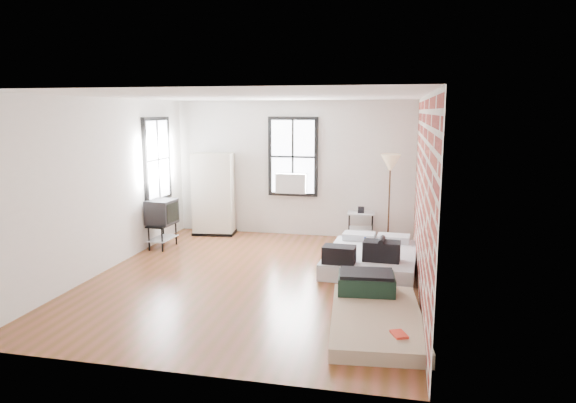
% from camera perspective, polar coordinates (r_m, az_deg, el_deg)
% --- Properties ---
extents(ground, '(6.00, 6.00, 0.00)m').
position_cam_1_polar(ground, '(8.14, -3.75, -8.51)').
color(ground, '#5B3617').
rests_on(ground, ground).
extents(room_shell, '(5.02, 6.02, 2.80)m').
position_cam_1_polar(room_shell, '(8.05, -1.59, 3.98)').
color(room_shell, silver).
rests_on(room_shell, ground).
extents(mattress_main, '(1.56, 2.04, 0.63)m').
position_cam_1_polar(mattress_main, '(8.74, 9.17, -6.12)').
color(mattress_main, silver).
rests_on(mattress_main, ground).
extents(mattress_bare, '(1.26, 2.14, 0.44)m').
position_cam_1_polar(mattress_bare, '(6.63, 9.51, -11.81)').
color(mattress_bare, tan).
rests_on(mattress_bare, ground).
extents(wardrobe, '(0.92, 0.59, 1.72)m').
position_cam_1_polar(wardrobe, '(10.89, -8.27, 0.80)').
color(wardrobe, black).
rests_on(wardrobe, ground).
extents(side_table, '(0.55, 0.45, 0.69)m').
position_cam_1_polar(side_table, '(10.38, 8.09, -1.85)').
color(side_table, black).
rests_on(side_table, ground).
extents(floor_lamp, '(0.38, 0.38, 1.76)m').
position_cam_1_polar(floor_lamp, '(10.12, 11.30, 3.75)').
color(floor_lamp, '#322110').
rests_on(floor_lamp, ground).
extents(tv_stand, '(0.49, 0.68, 0.93)m').
position_cam_1_polar(tv_stand, '(10.02, -13.81, -1.33)').
color(tv_stand, black).
rests_on(tv_stand, ground).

